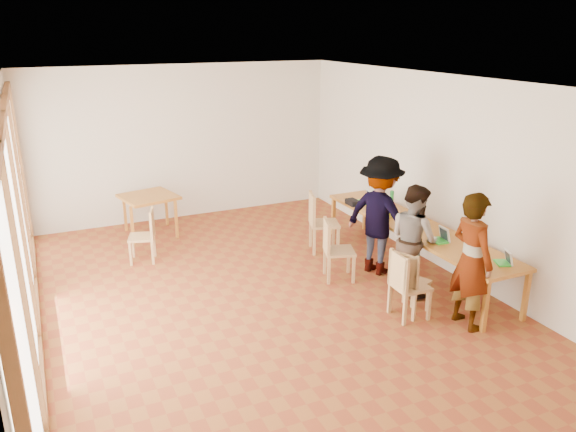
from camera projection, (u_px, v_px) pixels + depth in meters
name	position (u px, v px, depth m)	size (l,w,h in m)	color
ground	(262.00, 296.00, 8.01)	(8.00, 8.00, 0.00)	brown
wall_back	(184.00, 143.00, 10.98)	(6.00, 0.10, 3.00)	beige
wall_front	(465.00, 337.00, 4.09)	(6.00, 0.10, 3.00)	beige
wall_right	(439.00, 173.00, 8.72)	(0.10, 8.00, 3.00)	beige
window_wall	(18.00, 226.00, 6.37)	(0.10, 8.00, 3.00)	white
ceiling	(258.00, 80.00, 7.05)	(6.00, 8.00, 0.04)	white
communal_table	(414.00, 228.00, 8.66)	(0.80, 4.00, 0.75)	#AE7126
side_table	(149.00, 200.00, 10.20)	(0.90, 0.90, 0.75)	#AE7126
chair_near	(404.00, 278.00, 7.24)	(0.45, 0.45, 0.49)	tan
chair_mid	(407.00, 276.00, 7.34)	(0.55, 0.55, 0.48)	tan
chair_far	(333.00, 244.00, 8.39)	(0.55, 0.55, 0.50)	tan
chair_empty	(318.00, 216.00, 9.46)	(0.59, 0.59, 0.54)	tan
chair_spare	(147.00, 230.00, 9.07)	(0.51, 0.51, 0.46)	tan
person_near	(471.00, 261.00, 6.97)	(0.65, 0.43, 1.78)	gray
person_mid	(414.00, 239.00, 7.94)	(0.78, 0.60, 1.60)	gray
person_far	(380.00, 216.00, 8.55)	(1.19, 0.68, 1.84)	gray
laptop_near	(505.00, 260.00, 7.22)	(0.25, 0.27, 0.18)	#39D640
laptop_mid	(441.00, 237.00, 7.98)	(0.24, 0.27, 0.21)	#39D640
laptop_far	(368.00, 199.00, 9.75)	(0.27, 0.29, 0.22)	#39D640
yellow_mug	(390.00, 214.00, 8.99)	(0.12, 0.12, 0.09)	yellow
green_bottle	(392.00, 199.00, 9.49)	(0.07, 0.07, 0.28)	#218031
clear_glass	(376.00, 207.00, 9.39)	(0.07, 0.07, 0.09)	silver
condiment_cup	(434.00, 240.00, 7.97)	(0.08, 0.08, 0.06)	white
pink_phone	(393.00, 203.00, 9.69)	(0.05, 0.10, 0.01)	#F24F70
black_pouch	(353.00, 202.00, 9.62)	(0.16, 0.26, 0.09)	black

